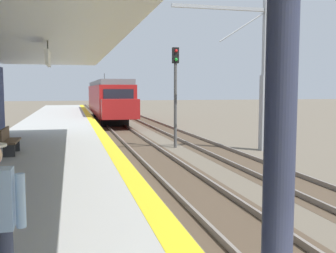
{
  "coord_description": "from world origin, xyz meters",
  "views": [
    {
      "loc": [
        -1.67,
        -0.06,
        3.05
      ],
      "look_at": [
        0.75,
        9.68,
        2.1
      ],
      "focal_mm": 41.94,
      "sensor_mm": 36.0,
      "label": 1
    }
  ],
  "objects_px": {
    "catenary_pylon_far_side": "(260,78)",
    "platform_bench": "(9,140)",
    "approaching_train": "(108,98)",
    "rail_signal_post": "(175,87)"
  },
  "relations": [
    {
      "from": "catenary_pylon_far_side",
      "to": "platform_bench",
      "type": "height_order",
      "value": "catenary_pylon_far_side"
    },
    {
      "from": "approaching_train",
      "to": "platform_bench",
      "type": "height_order",
      "value": "approaching_train"
    },
    {
      "from": "approaching_train",
      "to": "catenary_pylon_far_side",
      "type": "relative_size",
      "value": 2.61
    },
    {
      "from": "approaching_train",
      "to": "platform_bench",
      "type": "distance_m",
      "value": 25.57
    },
    {
      "from": "rail_signal_post",
      "to": "platform_bench",
      "type": "height_order",
      "value": "rail_signal_post"
    },
    {
      "from": "approaching_train",
      "to": "catenary_pylon_far_side",
      "type": "bearing_deg",
      "value": -75.29
    },
    {
      "from": "rail_signal_post",
      "to": "catenary_pylon_far_side",
      "type": "xyz_separation_m",
      "value": [
        3.78,
        -1.93,
        0.41
      ]
    },
    {
      "from": "catenary_pylon_far_side",
      "to": "platform_bench",
      "type": "xyz_separation_m",
      "value": [
        -11.09,
        -3.99,
        -2.23
      ]
    },
    {
      "from": "approaching_train",
      "to": "rail_signal_post",
      "type": "height_order",
      "value": "rail_signal_post"
    },
    {
      "from": "catenary_pylon_far_side",
      "to": "platform_bench",
      "type": "distance_m",
      "value": 12.0
    }
  ]
}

